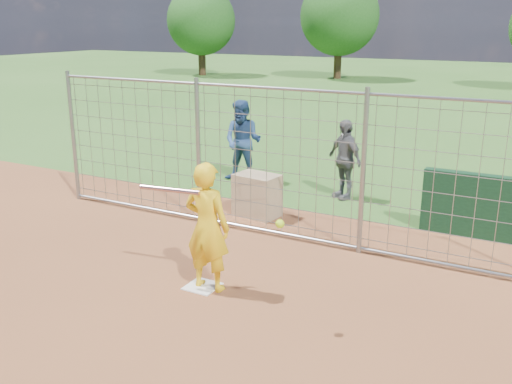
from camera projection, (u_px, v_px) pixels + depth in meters
The scene contains 9 objects.
ground at pixel (210, 282), 8.02m from camera, with size 100.00×100.00×0.00m, color #2D591E.
home_plate at pixel (202, 286), 7.85m from camera, with size 0.43×0.43×0.02m, color silver.
dugout_wall at pixel (503, 210), 9.35m from camera, with size 2.60×0.20×1.10m, color #11381E.
batter at pixel (207, 227), 7.58m from camera, with size 0.65×0.43×1.78m, color yellow.
bystander_a at pixel (243, 141), 12.83m from camera, with size 0.90×0.70×1.85m, color navy.
bystander_b at pixel (344, 159), 11.61m from camera, with size 0.96×0.40×1.64m, color #58595D.
equipment_bin at pixel (257, 195), 10.63m from camera, with size 0.80×0.55×0.80m, color tan.
equipment_in_play at pixel (194, 197), 7.20m from camera, with size 2.20×0.39×0.19m.
backstop_fence at pixel (275, 165), 9.35m from camera, with size 9.08×0.08×2.60m.
Camera 1 is at (4.04, -6.14, 3.51)m, focal length 40.00 mm.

